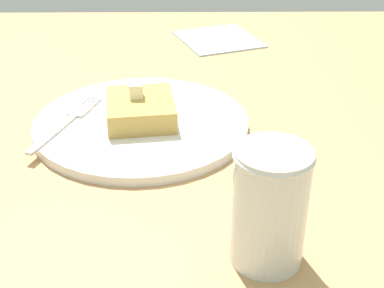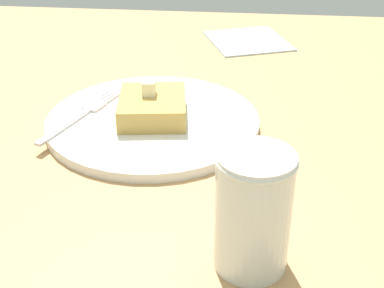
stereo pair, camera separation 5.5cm
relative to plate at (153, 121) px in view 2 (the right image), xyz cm
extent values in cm
cube|color=tan|center=(-7.42, -3.84, -1.67)|extent=(119.57, 119.57, 2.00)
cylinder|color=silver|center=(0.00, 0.00, -0.08)|extent=(26.97, 26.97, 1.19)
torus|color=navy|center=(0.00, 0.00, 0.12)|extent=(26.97, 26.97, 0.80)
cube|color=tan|center=(0.00, 0.00, 1.91)|extent=(10.39, 9.38, 2.79)
cube|color=#F3EFC4|center=(0.65, 0.49, 4.21)|extent=(1.93, 1.77, 1.82)
cube|color=silver|center=(-4.03, 10.27, 0.70)|extent=(9.72, 4.21, 0.36)
cube|color=silver|center=(1.99, 8.12, 0.70)|extent=(3.38, 3.01, 0.36)
cube|color=silver|center=(5.10, 7.89, 0.70)|extent=(3.12, 1.38, 0.36)
cube|color=silver|center=(4.91, 7.37, 0.70)|extent=(3.12, 1.38, 0.36)
cube|color=silver|center=(4.73, 6.85, 0.70)|extent=(3.12, 1.38, 0.36)
cube|color=silver|center=(4.54, 6.33, 0.70)|extent=(3.12, 1.38, 0.36)
cylinder|color=#371605|center=(-24.36, -12.54, 3.06)|extent=(5.79, 5.79, 7.45)
cylinder|color=silver|center=(-24.36, -12.54, 4.73)|extent=(6.30, 6.30, 10.80)
torus|color=silver|center=(-24.36, -12.54, 9.68)|extent=(6.54, 6.54, 0.50)
cube|color=silver|center=(34.09, -11.59, -0.52)|extent=(17.65, 17.13, 0.30)
camera|label=1|loc=(-59.99, -5.76, 31.05)|focal=50.00mm
camera|label=2|loc=(-59.73, -11.25, 31.05)|focal=50.00mm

